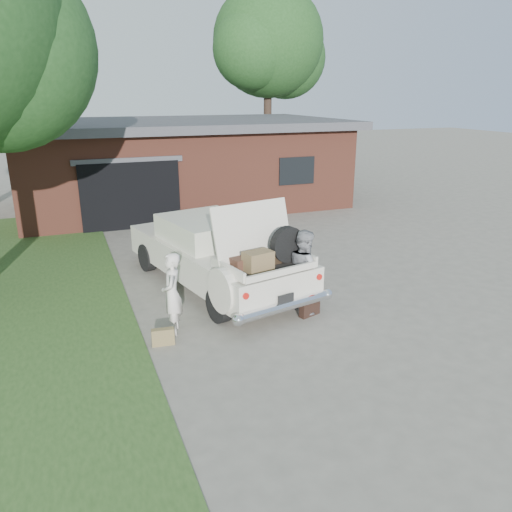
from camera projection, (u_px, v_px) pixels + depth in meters
name	position (u px, v px, depth m)	size (l,w,h in m)	color
ground	(267.00, 316.00, 10.11)	(90.00, 90.00, 0.00)	gray
house	(180.00, 162.00, 20.08)	(12.80, 7.80, 3.30)	brown
tree_right	(270.00, 47.00, 26.61)	(6.74, 5.86, 9.88)	#38281E
sedan	(216.00, 252.00, 11.50)	(3.25, 5.79, 2.23)	beige
woman_left	(172.00, 294.00, 9.19)	(0.57, 0.37, 1.56)	silver
woman_right	(304.00, 271.00, 10.15)	(0.84, 0.65, 1.72)	gray
suitcase_left	(163.00, 337.00, 8.91)	(0.40, 0.13, 0.31)	olive
suitcase_right	(310.00, 307.00, 10.09)	(0.46, 0.15, 0.36)	black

